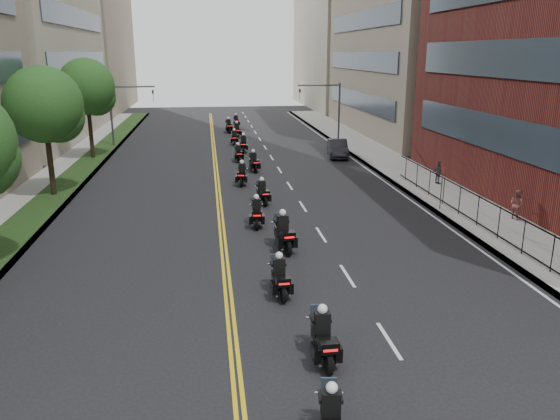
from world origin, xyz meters
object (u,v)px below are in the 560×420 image
Objects in this scene: motorcycle_2 at (280,278)px; motorcycle_11 at (237,131)px; motorcycle_1 at (323,339)px; pedestrian_b at (517,204)px; motorcycle_7 at (254,163)px; motorcycle_13 at (236,122)px; motorcycle_4 at (257,214)px; motorcycle_5 at (262,193)px; motorcycle_12 at (229,126)px; parked_sedan at (338,148)px; pedestrian_c at (438,173)px; motorcycle_8 at (238,154)px; motorcycle_3 at (283,234)px; motorcycle_10 at (234,138)px; motorcycle_6 at (242,175)px; motorcycle_9 at (244,145)px.

motorcycle_11 is (0.65, 37.92, 0.03)m from motorcycle_2.
motorcycle_1 is 17.03m from pedestrian_b.
motorcycle_7 is 1.03× the size of motorcycle_13.
motorcycle_7 is at bearing 89.70° from motorcycle_4.
motorcycle_5 is at bearing -95.45° from motorcycle_13.
parked_sedan is at bearing -68.10° from motorcycle_12.
pedestrian_c is (11.70, 2.79, 0.28)m from motorcycle_5.
motorcycle_2 is at bearing -99.37° from parked_sedan.
motorcycle_5 is 8.93m from motorcycle_7.
motorcycle_1 is 1.47× the size of pedestrian_b.
motorcycle_8 is 0.90× the size of motorcycle_12.
motorcycle_13 is 33.13m from pedestrian_c.
motorcycle_10 is (-0.63, 28.77, -0.11)m from motorcycle_3.
pedestrian_b is at bearing -57.88° from motorcycle_8.
motorcycle_2 is at bearing -81.61° from motorcycle_6.
motorcycle_5 is at bearing -95.04° from motorcycle_12.
motorcycle_4 is 1.05× the size of motorcycle_8.
motorcycle_2 is 24.99m from motorcycle_8.
motorcycle_13 is (0.12, 24.99, -0.02)m from motorcycle_7.
motorcycle_11 reaches higher than motorcycle_4.
motorcycle_3 is 12.62m from pedestrian_b.
motorcycle_10 is (0.21, 25.19, -0.03)m from motorcycle_4.
motorcycle_4 is 19.66m from parked_sedan.
motorcycle_6 is 1.04× the size of motorcycle_13.
motorcycle_2 is (-0.62, 4.44, -0.03)m from motorcycle_1.
motorcycle_1 is at bearing -95.53° from motorcycle_12.
motorcycle_6 is at bearing -89.30° from motorcycle_10.
motorcycle_12 is (-0.81, 36.86, -0.05)m from motorcycle_3.
motorcycle_6 is at bearing -95.83° from motorcycle_8.
pedestrian_c is at bearing -43.16° from motorcycle_8.
motorcycle_7 is (0.27, 8.93, 0.02)m from motorcycle_5.
motorcycle_5 is at bearing -94.57° from motorcycle_11.
motorcycle_8 reaches higher than motorcycle_10.
motorcycle_10 is 4.63m from motorcycle_11.
motorcycle_11 is at bearing 83.92° from motorcycle_7.
motorcycle_6 is at bearing 94.90° from motorcycle_4.
motorcycle_7 is 1.06× the size of motorcycle_8.
motorcycle_12 is 36.72m from pedestrian_b.
motorcycle_8 is 16.43m from motorcycle_12.
motorcycle_8 is 4.22m from motorcycle_9.
motorcycle_13 is at bearing 83.08° from motorcycle_8.
motorcycle_7 is at bearing 88.80° from motorcycle_1.
motorcycle_9 is at bearing 89.27° from motorcycle_1.
pedestrian_c is at bearing -61.32° from parked_sedan.
motorcycle_8 is (-0.76, 20.44, -0.11)m from motorcycle_3.
motorcycle_11 is (-0.12, 33.36, -0.06)m from motorcycle_3.
motorcycle_2 is at bearing -100.34° from motorcycle_5.
motorcycle_11 is at bearing 89.38° from motorcycle_1.
motorcycle_1 is at bearing -94.56° from motorcycle_11.
motorcycle_9 is (0.93, 12.06, 0.02)m from motorcycle_6.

